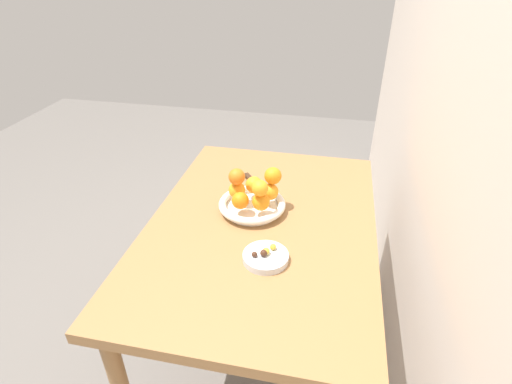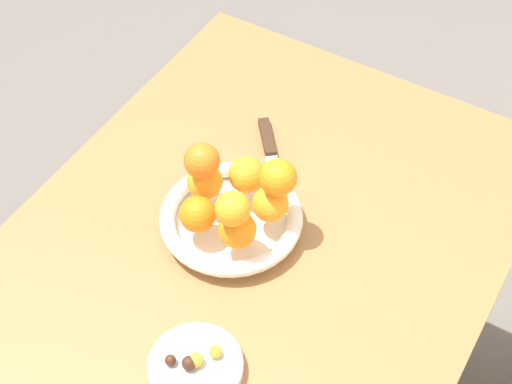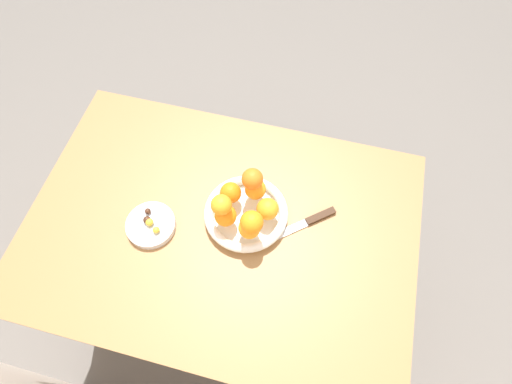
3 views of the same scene
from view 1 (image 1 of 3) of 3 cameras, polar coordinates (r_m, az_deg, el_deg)
The scene contains 18 objects.
ground_plane at distance 1.89m, azimuth 0.65°, elevation -22.80°, with size 6.00×6.00×0.00m, color slate.
wall_back at distance 1.17m, azimuth 29.15°, elevation 13.48°, with size 4.00×0.05×2.50m, color beige.
dining_table at distance 1.42m, azimuth 0.81°, elevation -7.22°, with size 1.10×0.76×0.74m.
fruit_bowl at distance 1.41m, azimuth -0.56°, elevation -1.91°, with size 0.24×0.24×0.04m.
candy_dish at distance 1.20m, azimuth 1.39°, elevation -9.29°, with size 0.14×0.14×0.02m, color silver.
orange_0 at distance 1.43m, azimuth -0.30°, elevation 1.04°, with size 0.06×0.06×0.06m, color orange.
orange_1 at distance 1.41m, azimuth -2.74°, elevation 0.26°, with size 0.06×0.06×0.06m, color orange.
orange_2 at distance 1.35m, azimuth -2.25°, elevation -1.23°, with size 0.06×0.06×0.06m, color orange.
orange_3 at distance 1.34m, azimuth 0.71°, elevation -1.41°, with size 0.06×0.06×0.06m, color orange.
orange_4 at distance 1.40m, azimuth 2.02°, elevation 0.04°, with size 0.06×0.06×0.06m, color orange.
orange_5 at distance 1.37m, azimuth -2.76°, elevation 2.20°, with size 0.06×0.06×0.06m, color orange.
orange_6 at distance 1.30m, azimuth 0.58°, elevation 0.55°, with size 0.05×0.05×0.05m, color orange.
orange_7 at distance 1.37m, azimuth 2.43°, elevation 2.33°, with size 0.06×0.06×0.06m, color orange.
candy_ball_0 at distance 1.18m, azimuth -0.22°, elevation -8.90°, with size 0.02×0.02×0.02m, color #472819.
candy_ball_1 at distance 1.21m, azimuth 2.45°, elevation -7.84°, with size 0.02×0.02×0.02m, color gold.
candy_ball_2 at distance 1.19m, azimuth 1.45°, elevation -8.46°, with size 0.02×0.02×0.02m, color gold.
candy_ball_3 at distance 1.18m, azimuth 1.12°, elevation -8.71°, with size 0.02×0.02×0.02m, color #472819.
knife at distance 1.55m, azimuth 0.24°, elevation 0.78°, with size 0.21×0.18×0.01m.
Camera 1 is at (1.09, 0.20, 1.54)m, focal length 28.00 mm.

